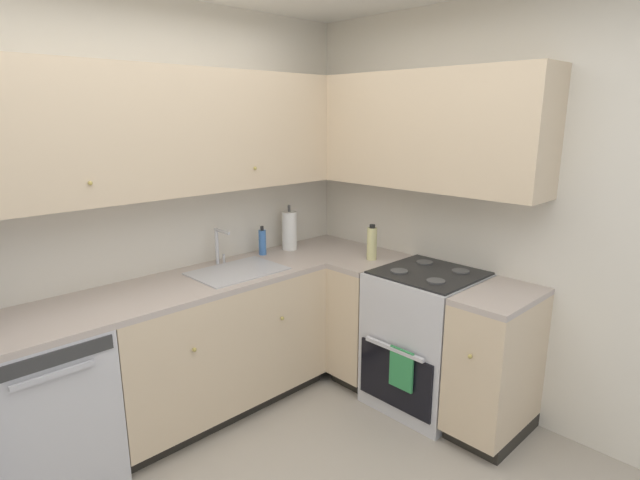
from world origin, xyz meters
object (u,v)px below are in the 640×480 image
oven_range (426,338)px  soap_bottle (262,242)px  dishwasher (42,408)px  oil_bottle (372,243)px  paper_towel_roll (289,230)px

oven_range → soap_bottle: soap_bottle is taller
dishwasher → oven_range: oven_range is taller
oven_range → soap_bottle: (-0.49, 1.10, 0.54)m
dishwasher → soap_bottle: bearing=6.5°
oven_range → soap_bottle: 1.32m
dishwasher → oven_range: bearing=-24.0°
oven_range → soap_bottle: bearing=114.0°
soap_bottle → oil_bottle: 0.79m
soap_bottle → oil_bottle: size_ratio=0.84×
oven_range → paper_towel_roll: paper_towel_roll is taller
paper_towel_roll → oven_range: bearing=-77.0°
dishwasher → soap_bottle: size_ratio=4.14×
soap_bottle → paper_towel_roll: (0.24, -0.02, 0.05)m
dishwasher → soap_bottle: 1.68m
oil_bottle → oven_range: bearing=-87.8°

